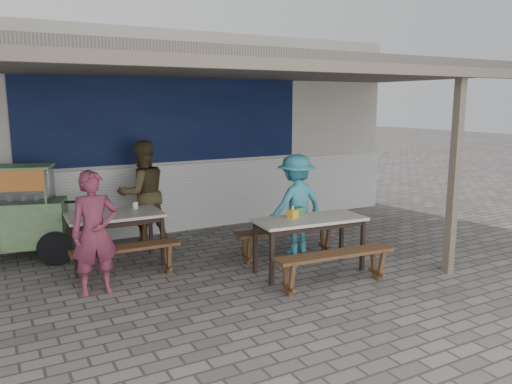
{
  "coord_description": "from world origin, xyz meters",
  "views": [
    {
      "loc": [
        -3.08,
        -5.34,
        2.29
      ],
      "look_at": [
        0.35,
        0.9,
        1.0
      ],
      "focal_mm": 35.0,
      "sensor_mm": 36.0,
      "label": 1
    }
  ],
  "objects_px": {
    "donation_box": "(298,211)",
    "condiment_jar": "(135,205)",
    "tissue_box": "(293,214)",
    "condiment_bowl": "(95,214)",
    "bench_right_street": "(335,261)",
    "table_right": "(310,224)",
    "bench_right_wall": "(287,236)",
    "table_left": "(115,219)",
    "patron_right_table": "(296,204)",
    "vendor_cart": "(19,210)",
    "bench_left_wall": "(107,231)",
    "patron_street_side": "(95,233)",
    "bench_left_street": "(127,255)",
    "patron_wall_side": "(143,193)"
  },
  "relations": [
    {
      "from": "donation_box",
      "to": "condiment_jar",
      "type": "bearing_deg",
      "value": 139.99
    },
    {
      "from": "tissue_box",
      "to": "condiment_bowl",
      "type": "distance_m",
      "value": 2.71
    },
    {
      "from": "bench_right_street",
      "to": "table_right",
      "type": "bearing_deg",
      "value": 90.0
    },
    {
      "from": "condiment_bowl",
      "to": "bench_right_wall",
      "type": "bearing_deg",
      "value": -19.63
    },
    {
      "from": "table_left",
      "to": "patron_right_table",
      "type": "bearing_deg",
      "value": -13.27
    },
    {
      "from": "table_right",
      "to": "vendor_cart",
      "type": "relative_size",
      "value": 0.86
    },
    {
      "from": "bench_right_wall",
      "to": "condiment_jar",
      "type": "bearing_deg",
      "value": 154.76
    },
    {
      "from": "bench_left_wall",
      "to": "vendor_cart",
      "type": "xyz_separation_m",
      "value": [
        -1.19,
        0.15,
        0.43
      ]
    },
    {
      "from": "patron_right_table",
      "to": "tissue_box",
      "type": "distance_m",
      "value": 0.9
    },
    {
      "from": "tissue_box",
      "to": "table_left",
      "type": "bearing_deg",
      "value": 144.96
    },
    {
      "from": "table_left",
      "to": "table_right",
      "type": "xyz_separation_m",
      "value": [
        2.23,
        -1.55,
        -0.0
      ]
    },
    {
      "from": "bench_right_street",
      "to": "vendor_cart",
      "type": "xyz_separation_m",
      "value": [
        -3.34,
        3.0,
        0.42
      ]
    },
    {
      "from": "tissue_box",
      "to": "patron_right_table",
      "type": "bearing_deg",
      "value": 53.94
    },
    {
      "from": "bench_left_wall",
      "to": "bench_right_wall",
      "type": "xyz_separation_m",
      "value": [
        2.26,
        -1.58,
        0.01
      ]
    },
    {
      "from": "patron_street_side",
      "to": "patron_right_table",
      "type": "height_order",
      "value": "patron_right_table"
    },
    {
      "from": "donation_box",
      "to": "condiment_jar",
      "type": "height_order",
      "value": "donation_box"
    },
    {
      "from": "patron_right_table",
      "to": "bench_left_street",
      "type": "bearing_deg",
      "value": -7.61
    },
    {
      "from": "patron_wall_side",
      "to": "condiment_jar",
      "type": "height_order",
      "value": "patron_wall_side"
    },
    {
      "from": "patron_right_table",
      "to": "condiment_bowl",
      "type": "height_order",
      "value": "patron_right_table"
    },
    {
      "from": "table_left",
      "to": "bench_right_wall",
      "type": "height_order",
      "value": "table_left"
    },
    {
      "from": "bench_right_wall",
      "to": "tissue_box",
      "type": "xyz_separation_m",
      "value": [
        -0.25,
        -0.52,
        0.46
      ]
    },
    {
      "from": "patron_right_table",
      "to": "bench_right_wall",
      "type": "bearing_deg",
      "value": 29.63
    },
    {
      "from": "vendor_cart",
      "to": "patron_wall_side",
      "type": "distance_m",
      "value": 1.82
    },
    {
      "from": "bench_left_street",
      "to": "condiment_bowl",
      "type": "bearing_deg",
      "value": 111.84
    },
    {
      "from": "patron_right_table",
      "to": "table_left",
      "type": "bearing_deg",
      "value": -22.14
    },
    {
      "from": "table_right",
      "to": "condiment_bowl",
      "type": "relative_size",
      "value": 7.47
    },
    {
      "from": "patron_right_table",
      "to": "condiment_bowl",
      "type": "xyz_separation_m",
      "value": [
        -2.83,
        0.71,
        0.02
      ]
    },
    {
      "from": "donation_box",
      "to": "condiment_bowl",
      "type": "height_order",
      "value": "donation_box"
    },
    {
      "from": "table_right",
      "to": "condiment_jar",
      "type": "height_order",
      "value": "condiment_jar"
    },
    {
      "from": "bench_left_wall",
      "to": "condiment_bowl",
      "type": "xyz_separation_m",
      "value": [
        -0.29,
        -0.66,
        0.44
      ]
    },
    {
      "from": "bench_right_wall",
      "to": "patron_street_side",
      "type": "xyz_separation_m",
      "value": [
        -2.75,
        -0.04,
        0.41
      ]
    },
    {
      "from": "bench_left_street",
      "to": "patron_wall_side",
      "type": "height_order",
      "value": "patron_wall_side"
    },
    {
      "from": "patron_street_side",
      "to": "table_left",
      "type": "bearing_deg",
      "value": 66.02
    },
    {
      "from": "bench_right_street",
      "to": "patron_right_table",
      "type": "bearing_deg",
      "value": 80.3
    },
    {
      "from": "bench_left_street",
      "to": "patron_wall_side",
      "type": "xyz_separation_m",
      "value": [
        0.68,
        1.52,
        0.51
      ]
    },
    {
      "from": "patron_wall_side",
      "to": "patron_street_side",
      "type": "bearing_deg",
      "value": 52.48
    },
    {
      "from": "tissue_box",
      "to": "donation_box",
      "type": "distance_m",
      "value": 0.18
    },
    {
      "from": "bench_left_wall",
      "to": "bench_right_wall",
      "type": "height_order",
      "value": "same"
    },
    {
      "from": "tissue_box",
      "to": "patron_wall_side",
      "type": "bearing_deg",
      "value": 121.25
    },
    {
      "from": "bench_left_wall",
      "to": "donation_box",
      "type": "distance_m",
      "value": 2.98
    },
    {
      "from": "patron_wall_side",
      "to": "patron_right_table",
      "type": "bearing_deg",
      "value": 135.03
    },
    {
      "from": "table_right",
      "to": "bench_left_street",
      "type": "bearing_deg",
      "value": 163.57
    },
    {
      "from": "donation_box",
      "to": "condiment_bowl",
      "type": "relative_size",
      "value": 0.8
    },
    {
      "from": "vendor_cart",
      "to": "condiment_jar",
      "type": "distance_m",
      "value": 1.63
    },
    {
      "from": "bench_left_street",
      "to": "condiment_bowl",
      "type": "xyz_separation_m",
      "value": [
        -0.24,
        0.67,
        0.44
      ]
    },
    {
      "from": "bench_left_street",
      "to": "patron_wall_side",
      "type": "distance_m",
      "value": 1.74
    },
    {
      "from": "patron_wall_side",
      "to": "condiment_bowl",
      "type": "bearing_deg",
      "value": 36.97
    },
    {
      "from": "bench_left_wall",
      "to": "condiment_jar",
      "type": "bearing_deg",
      "value": -51.98
    },
    {
      "from": "table_left",
      "to": "tissue_box",
      "type": "height_order",
      "value": "tissue_box"
    },
    {
      "from": "bench_right_street",
      "to": "donation_box",
      "type": "relative_size",
      "value": 9.75
    }
  ]
}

